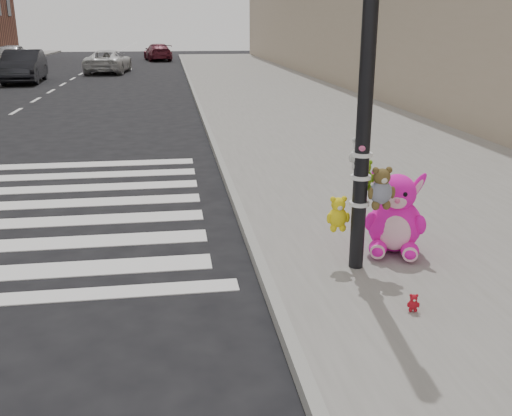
{
  "coord_description": "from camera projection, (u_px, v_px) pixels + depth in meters",
  "views": [
    {
      "loc": [
        0.6,
        -3.94,
        2.77
      ],
      "look_at": [
        1.52,
        2.23,
        0.75
      ],
      "focal_mm": 40.0,
      "sensor_mm": 36.0,
      "label": 1
    }
  ],
  "objects": [
    {
      "name": "ground",
      "position": [
        107.0,
        394.0,
        4.47
      ],
      "size": [
        120.0,
        120.0,
        0.0
      ],
      "primitive_type": "plane",
      "color": "black",
      "rests_on": "ground"
    },
    {
      "name": "sidewalk_near",
      "position": [
        346.0,
        135.0,
        14.56
      ],
      "size": [
        7.0,
        80.0,
        0.14
      ],
      "primitive_type": "cube",
      "color": "slate",
      "rests_on": "ground"
    },
    {
      "name": "curb_edge",
      "position": [
        211.0,
        139.0,
        14.08
      ],
      "size": [
        0.12,
        80.0,
        0.15
      ],
      "primitive_type": "cube",
      "color": "gray",
      "rests_on": "ground"
    },
    {
      "name": "signal_pole",
      "position": [
        365.0,
        127.0,
        6.01
      ],
      "size": [
        0.72,
        0.48,
        4.0
      ],
      "color": "black",
      "rests_on": "sidewalk_near"
    },
    {
      "name": "pink_bunny",
      "position": [
        395.0,
        219.0,
        6.79
      ],
      "size": [
        0.83,
        0.9,
        1.01
      ],
      "rotation": [
        0.0,
        0.0,
        -0.37
      ],
      "color": "#FF15BD",
      "rests_on": "sidewalk_near"
    },
    {
      "name": "red_teddy",
      "position": [
        413.0,
        303.0,
        5.44
      ],
      "size": [
        0.14,
        0.11,
        0.18
      ],
      "primitive_type": null,
      "rotation": [
        0.0,
        0.0,
        -0.2
      ],
      "color": "#AD111E",
      "rests_on": "sidewalk_near"
    },
    {
      "name": "car_dark_far",
      "position": [
        23.0,
        66.0,
        28.0
      ],
      "size": [
        1.96,
        4.87,
        1.57
      ],
      "primitive_type": "imported",
      "rotation": [
        0.0,
        0.0,
        0.06
      ],
      "color": "black",
      "rests_on": "ground"
    },
    {
      "name": "car_white_near",
      "position": [
        108.0,
        62.0,
        33.62
      ],
      "size": [
        2.59,
        4.89,
        1.31
      ],
      "primitive_type": "imported",
      "rotation": [
        0.0,
        0.0,
        3.05
      ],
      "color": "silver",
      "rests_on": "ground"
    },
    {
      "name": "car_maroon_near",
      "position": [
        158.0,
        52.0,
        45.05
      ],
      "size": [
        2.49,
        4.69,
        1.3
      ],
      "primitive_type": "imported",
      "rotation": [
        0.0,
        0.0,
        3.3
      ],
      "color": "#5A1927",
      "rests_on": "ground"
    },
    {
      "name": "car_silver_deep",
      "position": [
        11.0,
        56.0,
        37.26
      ],
      "size": [
        2.09,
        4.63,
        1.54
      ],
      "primitive_type": "imported",
      "rotation": [
        0.0,
        0.0,
        0.06
      ],
      "color": "#B7B7BC",
      "rests_on": "ground"
    }
  ]
}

